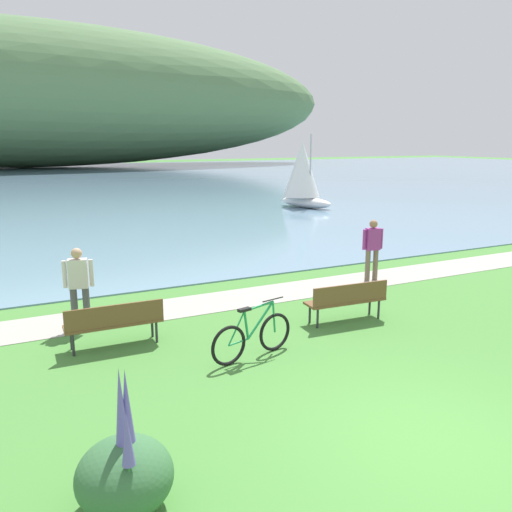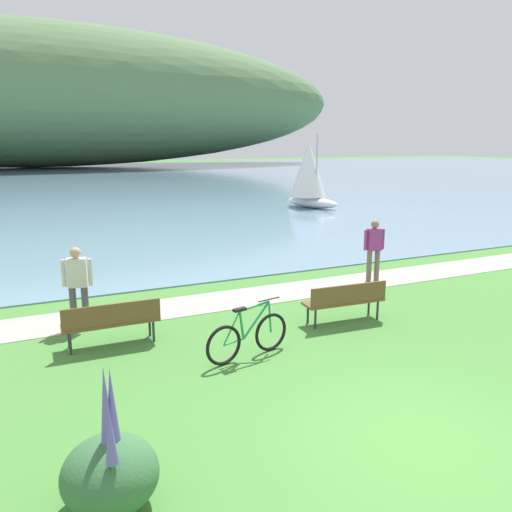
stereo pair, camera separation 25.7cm
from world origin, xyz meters
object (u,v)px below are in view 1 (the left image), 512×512
park_bench_further_along (114,321)px  sailboat_nearest_to_shore (302,173)px  bicycle_leaning_near_bench (253,337)px  person_on_the_grass (79,283)px  park_bench_near_camera (347,299)px  person_at_shoreline (372,246)px

park_bench_further_along → sailboat_nearest_to_shore: 21.57m
park_bench_further_along → bicycle_leaning_near_bench: (2.11, -1.58, -0.12)m
person_on_the_grass → sailboat_nearest_to_shore: bearing=45.9°
park_bench_near_camera → person_at_shoreline: size_ratio=1.07×
person_on_the_grass → sailboat_nearest_to_shore: sailboat_nearest_to_shore is taller
park_bench_near_camera → park_bench_further_along: (-4.75, 0.79, 0.00)m
person_at_shoreline → person_on_the_grass: same height
sailboat_nearest_to_shore → person_on_the_grass: bearing=-134.1°
park_bench_further_along → person_on_the_grass: (-0.42, 1.33, 0.46)m
park_bench_near_camera → park_bench_further_along: size_ratio=1.01×
park_bench_further_along → person_on_the_grass: size_ratio=1.06×
person_on_the_grass → sailboat_nearest_to_shore: 20.85m
park_bench_near_camera → person_on_the_grass: person_on_the_grass is taller
park_bench_near_camera → person_at_shoreline: bearing=43.1°
bicycle_leaning_near_bench → person_on_the_grass: bearing=131.1°
park_bench_near_camera → bicycle_leaning_near_bench: bicycle_leaning_near_bench is taller
park_bench_near_camera → sailboat_nearest_to_shore: (9.32, 17.08, 1.47)m
park_bench_near_camera → sailboat_nearest_to_shore: sailboat_nearest_to_shore is taller
park_bench_further_along → bicycle_leaning_near_bench: 2.64m
park_bench_near_camera → park_bench_further_along: bearing=170.5°
park_bench_further_along → person_on_the_grass: 1.47m
sailboat_nearest_to_shore → park_bench_further_along: bearing=-130.8°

